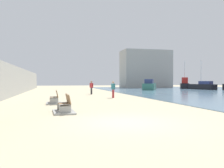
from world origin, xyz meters
The scene contains 10 objects.
ground_plane centered at (0.00, 18.00, 0.00)m, with size 120.00×120.00×0.00m, color #C6B793.
seawall centered at (-7.50, 18.00, 1.70)m, with size 0.80×64.00×3.41m, color #9E9E99.
bench_near centered at (-2.26, 3.62, 0.23)m, with size 1.20×2.15×0.98m.
bench_far centered at (-2.80, 8.76, 0.23)m, with size 1.13×2.11×0.98m.
person_walking centered at (1.69, 20.04, 0.99)m, with size 0.42×0.38×1.69m.
person_standing centered at (2.90, 13.56, 0.98)m, with size 0.32×0.46×1.68m.
boat_distant centered at (25.27, 31.15, 0.69)m, with size 2.43×6.37×5.81m.
boat_mid_bay centered at (14.42, 31.78, 0.80)m, with size 4.69×6.40×1.98m.
boat_far_right centered at (25.01, 37.28, 0.93)m, with size 4.01×5.49×5.98m.
harbor_building centered at (19.33, 46.00, 4.63)m, with size 12.00×6.00×9.26m, color #9E9E99.
Camera 1 is at (-2.72, -9.12, 1.69)m, focal length 37.58 mm.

